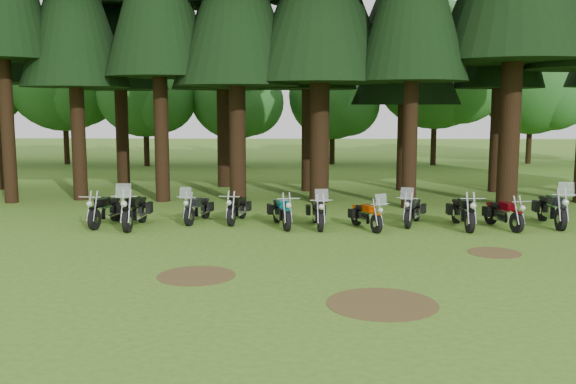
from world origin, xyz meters
name	(u,v)px	position (x,y,z in m)	size (l,w,h in m)	color
ground	(325,256)	(0.00, 0.00, 0.00)	(120.00, 120.00, 0.00)	#3F6C1E
pine_back_4	(408,6)	(4.04, 13.25, 8.25)	(4.94, 4.94, 13.78)	black
decid_1	(67,75)	(-15.99, 25.76, 5.83)	(7.91, 7.69, 9.88)	black
decid_2	(149,88)	(-10.43, 24.78, 4.95)	(6.72, 6.53, 8.40)	black
decid_3	(239,96)	(-4.71, 25.13, 4.51)	(6.12, 5.95, 7.65)	black
decid_4	(337,98)	(1.58, 26.32, 4.37)	(5.93, 5.76, 7.41)	black
decid_5	(442,68)	(8.29, 25.71, 6.23)	(8.45, 8.21, 10.56)	black
decid_6	(538,85)	(14.85, 27.01, 5.20)	(7.06, 6.86, 8.82)	black
dirt_patch_0	(196,276)	(-3.00, -2.00, 0.01)	(1.80, 1.80, 0.01)	#4C3D1E
dirt_patch_1	(494,253)	(4.50, 0.50, 0.01)	(1.40, 1.40, 0.01)	#4C3D1E
dirt_patch_2	(382,304)	(1.00, -4.00, 0.01)	(2.20, 2.20, 0.01)	#4C3D1E
motorcycle_0	(105,211)	(-6.99, 4.15, 0.47)	(0.45, 2.25, 0.92)	black
motorcycle_1	(135,211)	(-5.94, 3.84, 0.52)	(0.46, 2.46, 1.55)	black
motorcycle_2	(197,209)	(-4.10, 4.80, 0.44)	(0.71, 2.07, 1.30)	black
motorcycle_3	(237,209)	(-2.77, 4.84, 0.43)	(0.45, 2.09, 0.85)	black
motorcycle_4	(282,213)	(-1.26, 4.08, 0.46)	(0.67, 2.17, 0.90)	black
motorcycle_5	(318,213)	(-0.10, 3.99, 0.46)	(0.49, 2.18, 1.37)	black
motorcycle_6	(366,216)	(1.42, 3.69, 0.42)	(0.97, 1.93, 1.25)	black
motorcycle_7	(413,211)	(3.01, 4.53, 0.45)	(0.99, 2.08, 1.34)	black
motorcycle_8	(463,213)	(4.51, 4.00, 0.48)	(0.34, 2.30, 0.94)	black
motorcycle_9	(503,215)	(5.78, 3.96, 0.43)	(0.68, 2.05, 0.85)	black
motorcycle_10	(552,210)	(7.47, 4.43, 0.52)	(0.48, 2.49, 1.57)	black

